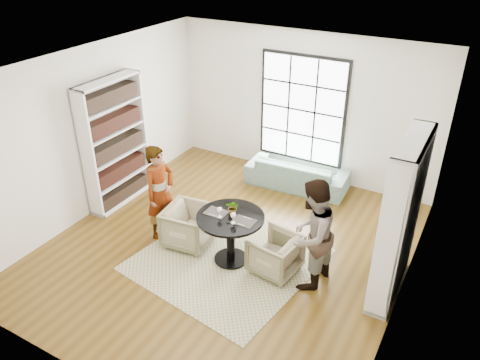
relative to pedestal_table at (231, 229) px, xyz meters
The scene contains 16 objects.
ground 0.70m from the pedestal_table, 127.98° to the left, with size 6.00×6.00×0.00m, color brown.
room_shell 1.07m from the pedestal_table, 104.80° to the left, with size 6.00×6.01×6.00m.
rug 0.60m from the pedestal_table, 156.30° to the right, with size 2.55×2.55×0.01m, color tan.
pedestal_table is the anchor object (origin of this frame).
sofa 2.74m from the pedestal_table, 90.67° to the left, with size 2.02×0.79×0.59m, color gray.
armchair_left 0.87m from the pedestal_table, behind, with size 0.74×0.76×0.69m, color tan.
armchair_right 0.78m from the pedestal_table, ahead, with size 0.68×0.70×0.63m, color #C0B389.
person_left 1.40m from the pedestal_table, behind, with size 0.61×0.40×1.66m, color gray.
person_right 1.30m from the pedestal_table, ahead, with size 0.84×0.65×1.72m, color gray.
placemat_left 0.34m from the pedestal_table, behind, with size 0.34×0.26×0.01m, color #292724.
placemat_right 0.34m from the pedestal_table, ahead, with size 0.34×0.26×0.01m, color #292724.
cutlery_left 0.34m from the pedestal_table, behind, with size 0.14×0.22×0.01m, color silver, non-canonical shape.
cutlery_right 0.35m from the pedestal_table, ahead, with size 0.14×0.22×0.01m, color silver, non-canonical shape.
wine_glass_left 0.39m from the pedestal_table, 143.78° to the right, with size 0.08×0.08×0.17m.
wine_glass_right 0.41m from the pedestal_table, 46.23° to the right, with size 0.08×0.08×0.18m.
flower_centerpiece 0.36m from the pedestal_table, 88.94° to the left, with size 0.21×0.18×0.23m, color gray.
Camera 1 is at (3.24, -5.39, 4.76)m, focal length 35.00 mm.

